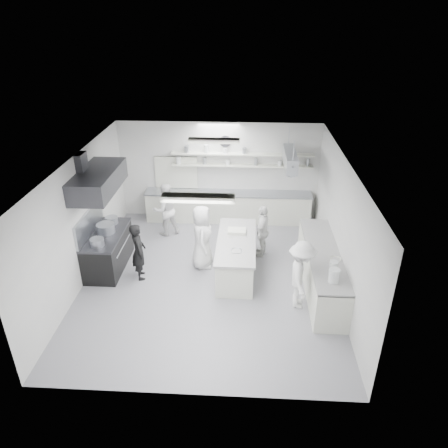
# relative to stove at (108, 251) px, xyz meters

# --- Properties ---
(floor) EXTENTS (6.00, 7.00, 0.02)m
(floor) POSITION_rel_stove_xyz_m (2.60, -0.40, -0.46)
(floor) COLOR gray
(floor) RESTS_ON ground
(ceiling) EXTENTS (6.00, 7.00, 0.02)m
(ceiling) POSITION_rel_stove_xyz_m (2.60, -0.40, 2.56)
(ceiling) COLOR white
(ceiling) RESTS_ON wall_back
(wall_back) EXTENTS (6.00, 0.04, 3.00)m
(wall_back) POSITION_rel_stove_xyz_m (2.60, 3.10, 1.05)
(wall_back) COLOR silver
(wall_back) RESTS_ON floor
(wall_front) EXTENTS (6.00, 0.04, 3.00)m
(wall_front) POSITION_rel_stove_xyz_m (2.60, -3.90, 1.05)
(wall_front) COLOR silver
(wall_front) RESTS_ON floor
(wall_left) EXTENTS (0.04, 7.00, 3.00)m
(wall_left) POSITION_rel_stove_xyz_m (-0.40, -0.40, 1.05)
(wall_left) COLOR silver
(wall_left) RESTS_ON floor
(wall_right) EXTENTS (0.04, 7.00, 3.00)m
(wall_right) POSITION_rel_stove_xyz_m (5.60, -0.40, 1.05)
(wall_right) COLOR silver
(wall_right) RESTS_ON floor
(stove) EXTENTS (0.80, 1.80, 0.90)m
(stove) POSITION_rel_stove_xyz_m (0.00, 0.00, 0.00)
(stove) COLOR black
(stove) RESTS_ON floor
(exhaust_hood) EXTENTS (0.85, 2.00, 0.50)m
(exhaust_hood) POSITION_rel_stove_xyz_m (0.00, -0.00, 1.90)
(exhaust_hood) COLOR #323237
(exhaust_hood) RESTS_ON wall_left
(back_counter) EXTENTS (5.00, 0.60, 0.92)m
(back_counter) POSITION_rel_stove_xyz_m (2.90, 2.80, 0.01)
(back_counter) COLOR silver
(back_counter) RESTS_ON floor
(shelf_lower) EXTENTS (4.20, 0.26, 0.04)m
(shelf_lower) POSITION_rel_stove_xyz_m (3.30, 2.97, 1.30)
(shelf_lower) COLOR silver
(shelf_lower) RESTS_ON wall_back
(shelf_upper) EXTENTS (4.20, 0.26, 0.04)m
(shelf_upper) POSITION_rel_stove_xyz_m (3.30, 2.97, 1.65)
(shelf_upper) COLOR silver
(shelf_upper) RESTS_ON wall_back
(pass_through_window) EXTENTS (1.30, 0.04, 1.00)m
(pass_through_window) POSITION_rel_stove_xyz_m (1.30, 3.08, 1.00)
(pass_through_window) COLOR black
(pass_through_window) RESTS_ON wall_back
(wall_clock) EXTENTS (0.32, 0.05, 0.32)m
(wall_clock) POSITION_rel_stove_xyz_m (2.80, 3.06, 2.00)
(wall_clock) COLOR white
(wall_clock) RESTS_ON wall_back
(right_counter) EXTENTS (0.74, 3.30, 0.94)m
(right_counter) POSITION_rel_stove_xyz_m (5.25, -0.60, 0.02)
(right_counter) COLOR silver
(right_counter) RESTS_ON floor
(pot_rack) EXTENTS (0.30, 1.60, 0.40)m
(pot_rack) POSITION_rel_stove_xyz_m (4.60, 2.00, 1.85)
(pot_rack) COLOR #A2A7AF
(pot_rack) RESTS_ON ceiling
(light_fixture_front) EXTENTS (1.30, 0.25, 0.10)m
(light_fixture_front) POSITION_rel_stove_xyz_m (2.60, -2.20, 2.49)
(light_fixture_front) COLOR silver
(light_fixture_front) RESTS_ON ceiling
(light_fixture_rear) EXTENTS (1.30, 0.25, 0.10)m
(light_fixture_rear) POSITION_rel_stove_xyz_m (2.60, 1.40, 2.49)
(light_fixture_rear) COLOR silver
(light_fixture_rear) RESTS_ON ceiling
(prep_island) EXTENTS (0.87, 2.29, 0.84)m
(prep_island) POSITION_rel_stove_xyz_m (3.23, -0.05, -0.03)
(prep_island) COLOR silver
(prep_island) RESTS_ON floor
(stove_pot) EXTENTS (0.44, 0.44, 0.28)m
(stove_pot) POSITION_rel_stove_xyz_m (0.00, 0.05, 0.60)
(stove_pot) COLOR #A2A7AF
(stove_pot) RESTS_ON stove
(cook_stove) EXTENTS (0.50, 0.61, 1.45)m
(cook_stove) POSITION_rel_stove_xyz_m (0.91, -0.42, 0.27)
(cook_stove) COLOR black
(cook_stove) RESTS_ON floor
(cook_back) EXTENTS (0.95, 0.88, 1.56)m
(cook_back) POSITION_rel_stove_xyz_m (1.15, 1.83, 0.33)
(cook_back) COLOR white
(cook_back) RESTS_ON floor
(cook_island_left) EXTENTS (0.61, 0.86, 1.67)m
(cook_island_left) POSITION_rel_stove_xyz_m (2.37, 0.18, 0.38)
(cook_island_left) COLOR white
(cook_island_left) RESTS_ON floor
(cook_island_right) EXTENTS (0.57, 0.90, 1.43)m
(cook_island_right) POSITION_rel_stove_xyz_m (3.90, 0.81, 0.27)
(cook_island_right) COLOR white
(cook_island_right) RESTS_ON floor
(cook_right) EXTENTS (0.67, 1.07, 1.59)m
(cook_right) POSITION_rel_stove_xyz_m (4.67, -1.32, 0.35)
(cook_right) COLOR white
(cook_right) RESTS_ON floor
(bowl_island_a) EXTENTS (0.26, 0.26, 0.06)m
(bowl_island_a) POSITION_rel_stove_xyz_m (3.25, -0.55, 0.43)
(bowl_island_a) COLOR #A2A7AF
(bowl_island_a) RESTS_ON prep_island
(bowl_island_b) EXTENTS (0.19, 0.19, 0.06)m
(bowl_island_b) POSITION_rel_stove_xyz_m (3.11, 0.15, 0.42)
(bowl_island_b) COLOR silver
(bowl_island_b) RESTS_ON prep_island
(bowl_right) EXTENTS (0.30, 0.30, 0.06)m
(bowl_right) POSITION_rel_stove_xyz_m (5.45, -0.93, 0.52)
(bowl_right) COLOR silver
(bowl_right) RESTS_ON right_counter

